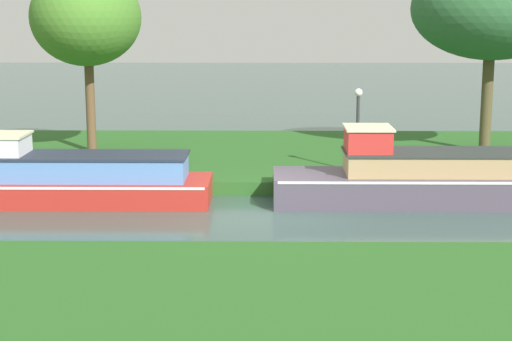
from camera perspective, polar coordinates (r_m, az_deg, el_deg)
The scene contains 8 objects.
ground_plane at distance 21.44m, azimuth 0.92°, elevation -2.98°, with size 120.00×120.00×0.00m, color #37514B.
riverbank_far at distance 28.24m, azimuth 0.86°, elevation 0.88°, with size 72.00×10.00×0.40m, color #295D22.
slate_barge at distance 23.02m, azimuth 13.33°, elevation -0.60°, with size 9.80×2.14×2.11m.
red_narrowboat at distance 23.13m, azimuth -13.17°, elevation -0.63°, with size 8.26×2.11×1.90m.
willow_tree_left at distance 28.37m, azimuth -11.64°, elevation 10.29°, with size 3.61×4.70×6.15m.
willow_tree_centre at distance 28.93m, azimuth 16.01°, elevation 10.67°, with size 5.39×4.67×6.53m.
lamp_post at distance 24.72m, azimuth 7.04°, elevation 3.57°, with size 0.24×0.24×2.51m.
mooring_post_near at distance 24.04m, azimuth -8.21°, elevation 0.22°, with size 0.16×0.16×0.65m, color #4B352D.
Camera 1 is at (-0.10, -20.79, 5.24)m, focal length 57.96 mm.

